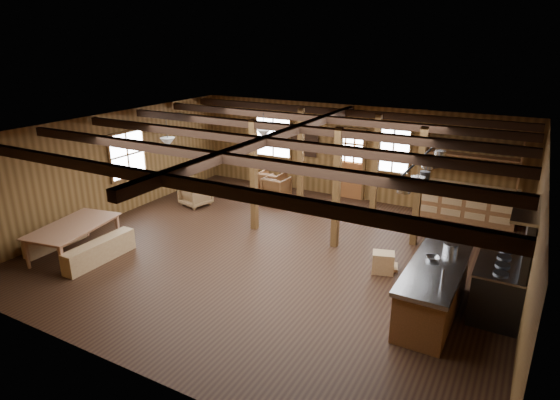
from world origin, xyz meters
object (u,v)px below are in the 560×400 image
at_px(commercial_range, 504,278).
at_px(armchair_c, 196,194).
at_px(armchair_a, 272,182).
at_px(kitchen_island, 433,290).
at_px(dining_table, 77,240).
at_px(armchair_b, 277,187).

relative_size(commercial_range, armchair_c, 2.65).
height_order(commercial_range, armchair_a, commercial_range).
height_order(armchair_a, armchair_c, armchair_c).
relative_size(kitchen_island, dining_table, 1.25).
bearing_deg(armchair_a, armchair_b, 135.95).
relative_size(armchair_a, armchair_c, 0.99).
xyz_separation_m(dining_table, armchair_b, (2.00, 5.61, -0.02)).
xyz_separation_m(kitchen_island, armchair_c, (-7.22, 2.50, -0.13)).
height_order(kitchen_island, armchair_b, kitchen_island).
distance_m(dining_table, armchair_c, 3.89).
bearing_deg(armchair_c, armchair_b, -120.85).
bearing_deg(kitchen_island, dining_table, -169.01).
height_order(dining_table, armchair_b, dining_table).
distance_m(armchair_b, armchair_c, 2.44).
distance_m(kitchen_island, armchair_c, 7.64).
distance_m(kitchen_island, armchair_b, 6.93).
bearing_deg(armchair_c, dining_table, 99.90).
bearing_deg(commercial_range, armchair_c, 167.62).
height_order(kitchen_island, armchair_c, kitchen_island).
bearing_deg(dining_table, armchair_c, -14.15).
distance_m(commercial_range, armchair_c, 8.46).
relative_size(kitchen_island, armchair_b, 3.47).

